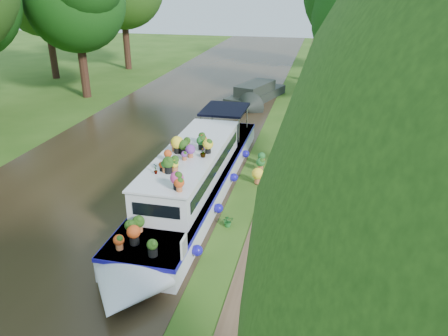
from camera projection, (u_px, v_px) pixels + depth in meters
ground at (248, 224)px, 14.15m from camera, size 100.00×100.00×0.00m
canal_water at (81, 204)px, 15.38m from camera, size 10.00×100.00×0.02m
towpath at (285, 228)px, 13.90m from camera, size 2.20×100.00×0.03m
plant_boat at (192, 177)px, 15.43m from camera, size 2.29×13.52×2.22m
tree_near_overhang at (391, 3)px, 13.49m from camera, size 5.52×5.28×8.99m
second_boat at (255, 94)px, 28.11m from camera, size 3.37×6.56×1.20m
pedestrian_pink at (320, 73)px, 32.87m from camera, size 0.59×0.43×1.50m
pedestrian_dark at (314, 71)px, 33.52m from camera, size 0.97×0.91×1.58m
verge_plant at (228, 221)px, 13.92m from camera, size 0.42×0.38×0.39m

